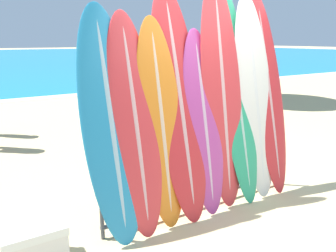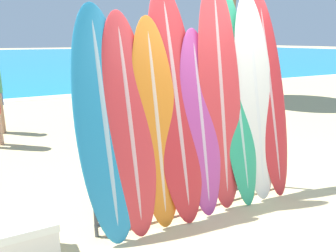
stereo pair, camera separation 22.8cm
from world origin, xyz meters
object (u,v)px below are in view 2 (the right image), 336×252
surfboard_slot_2 (156,124)px  surfboard_slot_6 (236,95)px  surfboard_slot_3 (176,104)px  surfboard_slot_0 (105,124)px  surfboard_slot_7 (255,98)px  cooler_box (27,241)px  surfboard_slot_1 (129,125)px  surfboard_slot_5 (220,96)px  surfboard_slot_4 (201,123)px  surfboard_rack (200,173)px  surfboard_slot_8 (270,95)px

surfboard_slot_2 → surfboard_slot_6: (1.09, 0.07, 0.20)m
surfboard_slot_6 → surfboard_slot_3: bearing=-179.1°
surfboard_slot_0 → surfboard_slot_7: surfboard_slot_7 is taller
surfboard_slot_3 → cooler_box: surfboard_slot_3 is taller
cooler_box → surfboard_slot_1: bearing=7.3°
surfboard_slot_0 → surfboard_slot_7: size_ratio=0.92×
surfboard_slot_3 → surfboard_slot_6: (0.83, 0.01, 0.03)m
cooler_box → surfboard_slot_5: bearing=4.2°
surfboard_slot_5 → surfboard_slot_1: bearing=-178.8°
surfboard_slot_1 → surfboard_slot_4: 0.84m
surfboard_slot_1 → surfboard_slot_2: bearing=-1.4°
surfboard_slot_4 → surfboard_slot_6: (0.55, 0.08, 0.26)m
surfboard_slot_4 → surfboard_slot_5: size_ratio=0.79×
surfboard_slot_0 → surfboard_slot_3: size_ratio=0.91×
surfboard_rack → surfboard_slot_5: 0.92m
surfboard_slot_8 → cooler_box: (-2.97, -0.18, -1.05)m
surfboard_rack → surfboard_slot_2: bearing=176.3°
surfboard_slot_3 → surfboard_slot_8: 1.36m
surfboard_slot_3 → surfboard_slot_5: (0.57, -0.03, 0.05)m
surfboard_slot_7 → cooler_box: (-2.72, -0.17, -1.04)m
surfboard_slot_1 → cooler_box: surfboard_slot_1 is taller
surfboard_slot_1 → surfboard_slot_8: size_ratio=0.89×
surfboard_slot_4 → surfboard_slot_8: bearing=3.7°
surfboard_slot_6 → surfboard_rack: bearing=-169.1°
surfboard_slot_2 → surfboard_slot_3: (0.26, 0.06, 0.17)m
surfboard_slot_7 → surfboard_slot_3: bearing=179.1°
surfboard_slot_2 → surfboard_slot_0: bearing=177.2°
surfboard_slot_0 → surfboard_slot_1: (0.25, -0.02, -0.03)m
surfboard_slot_7 → surfboard_slot_8: surfboard_slot_8 is taller
cooler_box → surfboard_slot_0: bearing=10.8°
surfboard_slot_4 → surfboard_slot_8: size_ratio=0.82×
surfboard_slot_6 → surfboard_slot_8: 0.53m
surfboard_slot_3 → surfboard_slot_8: bearing=-0.0°
cooler_box → surfboard_rack: bearing=2.8°
surfboard_slot_1 → surfboard_slot_7: (1.67, 0.03, 0.13)m
surfboard_slot_0 → surfboard_slot_8: size_ratio=0.91×
surfboard_slot_1 → surfboard_rack: bearing=-2.9°
surfboard_slot_5 → cooler_box: surfboard_slot_5 is taller
surfboard_slot_6 → surfboard_slot_7: surfboard_slot_6 is taller
surfboard_slot_7 → surfboard_slot_5: bearing=-179.0°
surfboard_rack → surfboard_slot_4: size_ratio=1.22×
surfboard_slot_1 → surfboard_slot_7: bearing=1.2°
surfboard_slot_5 → surfboard_slot_8: 0.79m
surfboard_slot_0 → surfboard_slot_5: (1.38, 0.01, 0.17)m
cooler_box → surfboard_slot_8: bearing=3.5°
surfboard_rack → surfboard_slot_1: 1.08m
surfboard_slot_6 → cooler_box: surfboard_slot_6 is taller
surfboard_slot_7 → surfboard_slot_8: 0.25m
surfboard_slot_5 → surfboard_slot_0: bearing=-179.8°
surfboard_slot_1 → surfboard_slot_2: 0.30m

